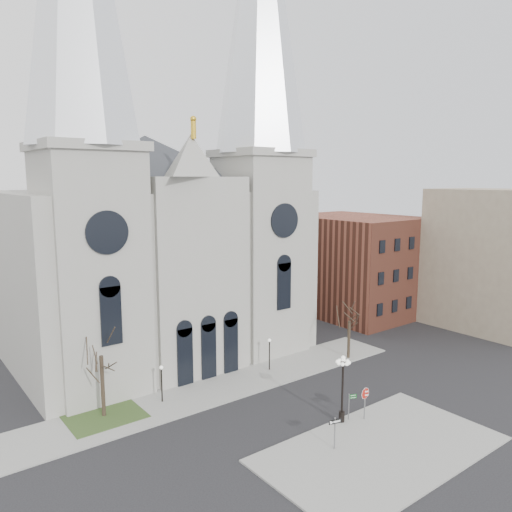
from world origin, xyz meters
TOP-DOWN VIEW (x-y plane):
  - ground at (0.00, 0.00)m, footprint 160.00×160.00m
  - sidewalk_near at (3.00, -5.00)m, footprint 18.00×10.00m
  - sidewalk_far at (0.00, 11.00)m, footprint 40.00×6.00m
  - grass_patch at (-11.00, 12.00)m, footprint 6.00×5.00m
  - cathedral at (0.00, 22.86)m, footprint 33.00×26.66m
  - bg_building_brick at (30.00, 22.00)m, footprint 14.00×18.00m
  - bg_building_tan at (38.00, 6.00)m, footprint 10.00×14.00m
  - tree_left at (-11.00, 12.00)m, footprint 3.20×3.20m
  - tree_right at (15.00, 9.00)m, footprint 3.20×3.20m
  - ped_lamp_left at (-6.00, 11.50)m, footprint 0.32×0.32m
  - ped_lamp_right at (6.00, 11.50)m, footprint 0.32×0.32m
  - stop_sign at (5.47, -1.33)m, footprint 0.92×0.34m
  - globe_lamp at (3.71, -0.50)m, footprint 1.33×1.33m
  - one_way_sign at (0.30, -2.97)m, footprint 1.02×0.30m
  - street_name_sign at (4.49, -0.62)m, footprint 0.66×0.30m

SIDE VIEW (x-z plane):
  - ground at x=0.00m, z-range 0.00..0.00m
  - sidewalk_near at x=3.00m, z-range 0.00..0.14m
  - sidewalk_far at x=0.00m, z-range 0.00..0.14m
  - grass_patch at x=-11.00m, z-range 0.00..0.18m
  - street_name_sign at x=4.49m, z-range 0.34..2.51m
  - one_way_sign at x=0.30m, z-range 0.54..2.91m
  - stop_sign at x=5.47m, z-range 0.70..3.39m
  - ped_lamp_left at x=-6.00m, z-range 0.70..3.96m
  - ped_lamp_right at x=6.00m, z-range 0.70..3.96m
  - globe_lamp at x=3.71m, z-range 0.84..6.34m
  - tree_right at x=15.00m, z-range 1.47..7.47m
  - tree_left at x=-11.00m, z-range 1.83..9.33m
  - bg_building_brick at x=30.00m, z-range 0.00..14.00m
  - bg_building_tan at x=38.00m, z-range 0.00..18.00m
  - cathedral at x=0.00m, z-range -8.52..45.48m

